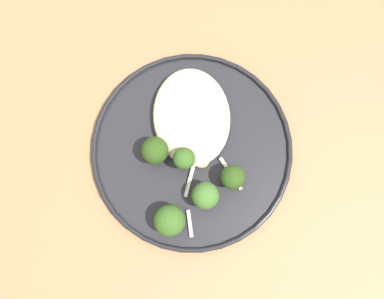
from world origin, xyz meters
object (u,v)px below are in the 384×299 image
object	(u,v)px
seared_scallop_on_noodles	(172,120)
broccoli_floret_tall_stalk	(205,196)
seared_scallop_right_edge	(185,158)
seared_scallop_rear_pale	(190,117)
broccoli_floret_rear_charred	(184,159)
seared_scallop_left_edge	(201,106)
broccoli_floret_beside_noodles	(233,177)
broccoli_floret_front_edge	(170,220)
seared_scallop_front_small	(193,91)
dinner_plate	(192,151)
broccoli_floret_near_rim	(155,153)
seared_scallop_center_golden	(201,160)

from	to	relation	value
seared_scallop_on_noodles	broccoli_floret_tall_stalk	world-z (taller)	broccoli_floret_tall_stalk
seared_scallop_on_noodles	seared_scallop_right_edge	world-z (taller)	seared_scallop_right_edge
seared_scallop_rear_pale	broccoli_floret_rear_charred	distance (m)	0.07
seared_scallop_left_edge	broccoli_floret_beside_noodles	distance (m)	0.12
seared_scallop_left_edge	broccoli_floret_rear_charred	size ratio (longest dim) A/B	0.47
broccoli_floret_front_edge	broccoli_floret_tall_stalk	size ratio (longest dim) A/B	1.02
seared_scallop_left_edge	broccoli_floret_beside_noodles	size ratio (longest dim) A/B	0.48
broccoli_floret_beside_noodles	seared_scallop_front_small	bearing A→B (deg)	18.03
seared_scallop_left_edge	broccoli_floret_tall_stalk	distance (m)	0.13
dinner_plate	seared_scallop_rear_pale	distance (m)	0.05
seared_scallop_rear_pale	broccoli_floret_rear_charred	bearing A→B (deg)	167.26
broccoli_floret_front_edge	broccoli_floret_near_rim	xyz separation A→B (m)	(0.09, 0.01, 0.00)
seared_scallop_front_small	seared_scallop_on_noodles	distance (m)	0.05
dinner_plate	broccoli_floret_rear_charred	size ratio (longest dim) A/B	5.43
seared_scallop_front_small	broccoli_floret_near_rim	size ratio (longest dim) A/B	0.43
seared_scallop_rear_pale	seared_scallop_on_noodles	distance (m)	0.03
seared_scallop_rear_pale	seared_scallop_on_noodles	world-z (taller)	same
seared_scallop_front_small	seared_scallop_on_noodles	bearing A→B (deg)	139.18
broccoli_floret_near_rim	broccoli_floret_tall_stalk	bearing A→B (deg)	-135.66
seared_scallop_front_small	broccoli_floret_rear_charred	world-z (taller)	broccoli_floret_rear_charred
broccoli_floret_tall_stalk	broccoli_floret_beside_noodles	distance (m)	0.05
broccoli_floret_beside_noodles	broccoli_floret_near_rim	size ratio (longest dim) A/B	0.96
seared_scallop_right_edge	seared_scallop_on_noodles	bearing A→B (deg)	13.17
seared_scallop_rear_pale	broccoli_floret_front_edge	distance (m)	0.15
seared_scallop_front_small	seared_scallop_rear_pale	bearing A→B (deg)	169.71
seared_scallop_center_golden	broccoli_floret_near_rim	world-z (taller)	broccoli_floret_near_rim
dinner_plate	broccoli_floret_beside_noodles	size ratio (longest dim) A/B	5.60
seared_scallop_left_edge	dinner_plate	bearing A→B (deg)	163.53
seared_scallop_center_golden	broccoli_floret_beside_noodles	distance (m)	0.05
seared_scallop_right_edge	seared_scallop_center_golden	size ratio (longest dim) A/B	1.21
seared_scallop_center_golden	broccoli_floret_beside_noodles	xyz separation A→B (m)	(-0.03, -0.04, 0.02)
dinner_plate	seared_scallop_left_edge	size ratio (longest dim) A/B	11.64
seared_scallop_right_edge	seared_scallop_left_edge	distance (m)	0.08
seared_scallop_right_edge	broccoli_floret_near_rim	bearing A→B (deg)	78.84
seared_scallop_on_noodles	broccoli_floret_rear_charred	bearing A→B (deg)	-168.33
seared_scallop_rear_pale	broccoli_floret_beside_noodles	bearing A→B (deg)	-152.39
seared_scallop_center_golden	broccoli_floret_near_rim	distance (m)	0.07
seared_scallop_rear_pale	seared_scallop_front_small	bearing A→B (deg)	-10.29
dinner_plate	broccoli_floret_near_rim	size ratio (longest dim) A/B	5.35
seared_scallop_center_golden	seared_scallop_on_noodles	bearing A→B (deg)	30.67
dinner_plate	seared_scallop_front_small	world-z (taller)	seared_scallop_front_small
seared_scallop_on_noodles	seared_scallop_left_edge	world-z (taller)	seared_scallop_left_edge
dinner_plate	seared_scallop_left_edge	bearing A→B (deg)	-16.47
seared_scallop_front_small	broccoli_floret_rear_charred	xyz separation A→B (m)	(-0.10, 0.02, 0.02)
broccoli_floret_rear_charred	broccoli_floret_front_edge	bearing A→B (deg)	161.49
dinner_plate	seared_scallop_front_small	size ratio (longest dim) A/B	12.33
seared_scallop_rear_pale	seared_scallop_right_edge	xyz separation A→B (m)	(-0.06, 0.01, 0.00)
broccoli_floret_beside_noodles	seared_scallop_right_edge	bearing A→B (deg)	60.74
broccoli_floret_front_edge	broccoli_floret_tall_stalk	distance (m)	0.06
seared_scallop_on_noodles	broccoli_floret_near_rim	size ratio (longest dim) A/B	0.65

